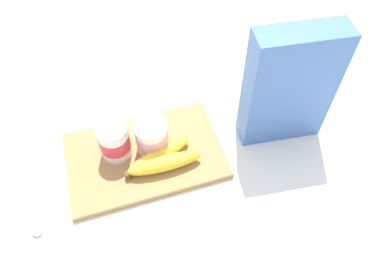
% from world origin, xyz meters
% --- Properties ---
extents(ground_plane, '(2.40, 2.40, 0.00)m').
position_xyz_m(ground_plane, '(0.00, 0.00, 0.00)').
color(ground_plane, white).
extents(cutting_board, '(0.35, 0.22, 0.02)m').
position_xyz_m(cutting_board, '(0.00, 0.00, 0.01)').
color(cutting_board, '#A37A4C').
rests_on(cutting_board, ground_plane).
extents(cereal_box, '(0.19, 0.09, 0.29)m').
position_xyz_m(cereal_box, '(0.32, -0.02, 0.14)').
color(cereal_box, '#4770B7').
rests_on(cereal_box, ground_plane).
extents(yogurt_cup_front, '(0.07, 0.07, 0.09)m').
position_xyz_m(yogurt_cup_front, '(-0.06, 0.02, 0.06)').
color(yogurt_cup_front, white).
rests_on(yogurt_cup_front, cutting_board).
extents(yogurt_cup_back, '(0.07, 0.07, 0.08)m').
position_xyz_m(yogurt_cup_back, '(0.02, 0.01, 0.05)').
color(yogurt_cup_back, white).
rests_on(yogurt_cup_back, cutting_board).
extents(banana_bunch, '(0.17, 0.08, 0.04)m').
position_xyz_m(banana_bunch, '(0.03, -0.04, 0.03)').
color(banana_bunch, yellow).
rests_on(banana_bunch, cutting_board).
extents(spoon, '(0.03, 0.13, 0.01)m').
position_xyz_m(spoon, '(-0.25, -0.08, 0.01)').
color(spoon, silver).
rests_on(spoon, ground_plane).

